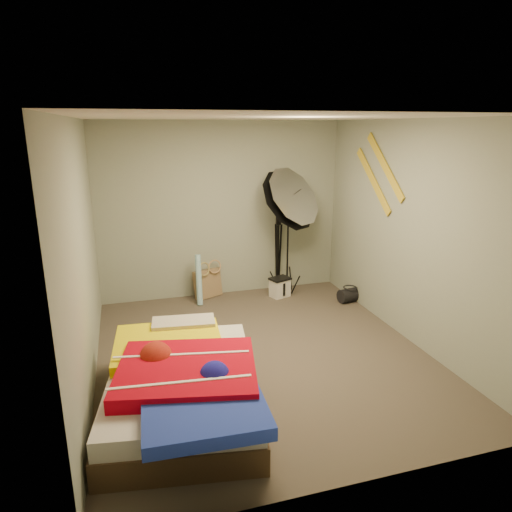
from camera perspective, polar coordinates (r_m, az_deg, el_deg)
name	(u,v)px	position (r m, az deg, el deg)	size (l,w,h in m)	color
floor	(263,354)	(5.15, 0.84, -12.11)	(4.00, 4.00, 0.00)	brown
ceiling	(264,117)	(4.54, 0.97, 16.94)	(4.00, 4.00, 0.00)	silver
wall_back	(222,211)	(6.58, -4.30, 5.68)	(3.50, 3.50, 0.00)	gray
wall_front	(358,321)	(2.94, 12.64, -7.96)	(3.50, 3.50, 0.00)	gray
wall_left	(83,258)	(4.51, -20.86, -0.18)	(4.00, 4.00, 0.00)	gray
wall_right	(410,233)	(5.46, 18.75, 2.71)	(4.00, 4.00, 0.00)	gray
tote_bag	(208,283)	(6.71, -6.07, -3.43)	(0.41, 0.12, 0.41)	#9D7E5A
wrapping_roll	(199,280)	(6.41, -7.15, -2.98)	(0.08, 0.08, 0.71)	#48A2BF
camera_case	(280,288)	(6.71, 3.00, -4.00)	(0.27, 0.19, 0.27)	silver
duffel_bag	(350,295)	(6.66, 11.63, -4.81)	(0.20, 0.20, 0.32)	black
wall_stripe_upper	(385,166)	(5.84, 15.82, 10.74)	(0.02, 1.10, 0.10)	gold
wall_stripe_lower	(373,181)	(6.07, 14.43, 9.12)	(0.02, 1.10, 0.10)	gold
bed	(183,384)	(4.16, -9.06, -15.51)	(1.51, 2.05, 0.53)	#4F3824
photo_umbrella	(288,201)	(6.39, 3.99, 6.89)	(0.95, 1.07, 1.97)	black
camera_tripod	(278,249)	(6.81, 2.77, 0.86)	(0.06, 0.06, 1.13)	black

